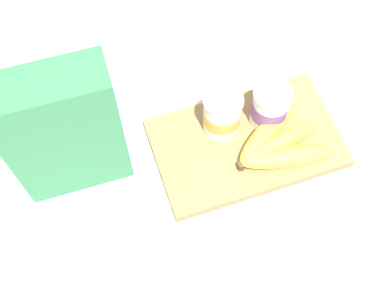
# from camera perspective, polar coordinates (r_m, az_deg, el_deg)

# --- Properties ---
(ground_plane) EXTENTS (2.40, 2.40, 0.00)m
(ground_plane) POSITION_cam_1_polar(r_m,az_deg,el_deg) (0.96, 6.15, -0.18)
(ground_plane) COLOR silver
(cutting_board) EXTENTS (0.35, 0.21, 0.02)m
(cutting_board) POSITION_cam_1_polar(r_m,az_deg,el_deg) (0.95, 6.21, 0.12)
(cutting_board) COLOR #A37A4C
(cutting_board) RESTS_ON ground_plane
(cereal_box) EXTENTS (0.19, 0.08, 0.29)m
(cereal_box) POSITION_cam_1_polar(r_m,az_deg,el_deg) (0.83, -14.40, 1.20)
(cereal_box) COLOR #38844C
(cereal_box) RESTS_ON ground_plane
(yogurt_cup_front) EXTENTS (0.07, 0.07, 0.09)m
(yogurt_cup_front) POSITION_cam_1_polar(r_m,az_deg,el_deg) (0.92, 3.46, 3.45)
(yogurt_cup_front) COLOR white
(yogurt_cup_front) RESTS_ON cutting_board
(yogurt_cup_back) EXTENTS (0.07, 0.07, 0.09)m
(yogurt_cup_back) POSITION_cam_1_polar(r_m,az_deg,el_deg) (0.94, 8.89, 4.20)
(yogurt_cup_back) COLOR white
(yogurt_cup_back) RESTS_ON cutting_board
(banana_bunch) EXTENTS (0.19, 0.15, 0.04)m
(banana_bunch) POSITION_cam_1_polar(r_m,az_deg,el_deg) (0.93, 9.85, 0.10)
(banana_bunch) COLOR yellow
(banana_bunch) RESTS_ON cutting_board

